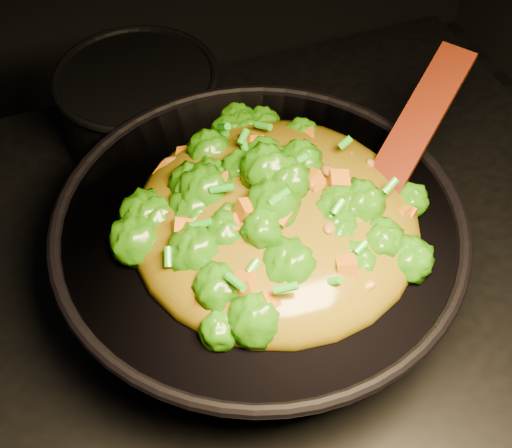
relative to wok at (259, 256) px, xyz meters
name	(u,v)px	position (x,y,z in m)	size (l,w,h in m)	color
wok	(259,256)	(0.00, 0.00, 0.00)	(0.46, 0.46, 0.13)	black
stir_fry	(276,193)	(0.01, -0.01, 0.12)	(0.33, 0.33, 0.11)	#215E06
spatula	(403,150)	(0.18, 0.00, 0.11)	(0.29, 0.04, 0.01)	#381706
back_pot	(141,108)	(-0.06, 0.31, 0.00)	(0.22, 0.22, 0.13)	black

